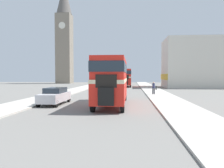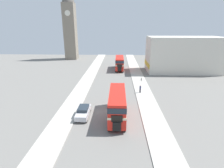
{
  "view_description": "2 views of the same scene",
  "coord_description": "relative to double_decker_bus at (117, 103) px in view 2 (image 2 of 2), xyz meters",
  "views": [
    {
      "loc": [
        2.94,
        -21.04,
        2.67
      ],
      "look_at": [
        1.27,
        -1.73,
        1.88
      ],
      "focal_mm": 35.0,
      "sensor_mm": 36.0,
      "label": 1
    },
    {
      "loc": [
        1.37,
        -25.8,
        13.3
      ],
      "look_at": [
        0.0,
        11.22,
        1.06
      ],
      "focal_mm": 28.0,
      "sensor_mm": 36.0,
      "label": 2
    }
  ],
  "objects": [
    {
      "name": "sidewalk_right",
      "position": [
        5.48,
        1.75,
        -2.35
      ],
      "size": [
        3.5,
        120.0,
        0.12
      ],
      "color": "#B7B2A8",
      "rests_on": "ground_plane"
    },
    {
      "name": "double_decker_bus",
      "position": [
        0.0,
        0.0,
        0.0
      ],
      "size": [
        2.45,
        9.5,
        4.04
      ],
      "color": "red",
      "rests_on": "ground_plane"
    },
    {
      "name": "shop_building_block",
      "position": [
        19.57,
        29.37,
        2.82
      ],
      "size": [
        21.33,
        9.73,
        10.46
      ],
      "color": "beige",
      "rests_on": "ground_plane"
    },
    {
      "name": "bicycle_on_pavement",
      "position": [
        6.03,
        18.88,
        -1.93
      ],
      "size": [
        0.05,
        1.76,
        0.78
      ],
      "color": "black",
      "rests_on": "sidewalk_right"
    },
    {
      "name": "church_tower",
      "position": [
        -19.82,
        50.2,
        14.24
      ],
      "size": [
        4.93,
        4.93,
        32.6
      ],
      "color": "gray",
      "rests_on": "ground_plane"
    },
    {
      "name": "bus_distant",
      "position": [
        0.47,
        31.34,
        -0.0
      ],
      "size": [
        2.57,
        9.65,
        4.03
      ],
      "color": "red",
      "rests_on": "ground_plane"
    },
    {
      "name": "pedestrian_walking",
      "position": [
        4.72,
        10.3,
        -1.35
      ],
      "size": [
        0.34,
        0.34,
        1.67
      ],
      "color": "#282833",
      "rests_on": "sidewalk_right"
    },
    {
      "name": "ground_plane",
      "position": [
        -1.27,
        1.75,
        -2.41
      ],
      "size": [
        120.0,
        120.0,
        0.0
      ],
      "primitive_type": "plane",
      "color": "slate"
    },
    {
      "name": "car_parked_near",
      "position": [
        -5.23,
        0.05,
        -1.63
      ],
      "size": [
        1.73,
        4.57,
        1.52
      ],
      "color": "silver",
      "rests_on": "ground_plane"
    },
    {
      "name": "sidewalk_left",
      "position": [
        -8.02,
        1.75,
        -2.35
      ],
      "size": [
        3.5,
        120.0,
        0.12
      ],
      "color": "#B7B2A8",
      "rests_on": "ground_plane"
    }
  ]
}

